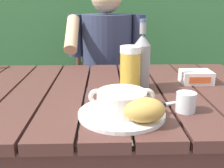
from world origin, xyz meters
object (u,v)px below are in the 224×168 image
at_px(person_eating, 107,64).
at_px(serving_plate, 122,113).
at_px(butter_tub, 196,77).
at_px(water_glass_small, 186,102).
at_px(beer_glass, 130,70).
at_px(chair_near_diner, 107,90).
at_px(soup_bowl, 122,101).
at_px(bread_roll, 145,110).
at_px(table_knife, 164,104).
at_px(beer_bottle, 142,60).

relative_size(person_eating, serving_plate, 4.66).
bearing_deg(butter_tub, water_glass_small, -113.92).
xyz_separation_m(person_eating, serving_plate, (0.04, -0.92, 0.05)).
bearing_deg(beer_glass, chair_near_diner, 94.96).
height_order(soup_bowl, butter_tub, soup_bowl).
bearing_deg(chair_near_diner, bread_roll, -85.57).
bearing_deg(water_glass_small, person_eating, 105.05).
relative_size(chair_near_diner, person_eating, 0.79).
bearing_deg(soup_bowl, water_glass_small, 7.16).
distance_m(chair_near_diner, bread_roll, 1.24).
height_order(serving_plate, soup_bowl, soup_bowl).
relative_size(soup_bowl, table_knife, 1.27).
relative_size(serving_plate, butter_tub, 2.09).
xyz_separation_m(soup_bowl, beer_glass, (0.05, 0.21, 0.04)).
bearing_deg(butter_tub, table_knife, -127.22).
bearing_deg(butter_tub, chair_near_diner, 115.39).
bearing_deg(person_eating, beer_glass, -83.46).
xyz_separation_m(serving_plate, beer_bottle, (0.10, 0.28, 0.11)).
relative_size(beer_bottle, butter_tub, 2.12).
height_order(chair_near_diner, bread_roll, chair_near_diner).
relative_size(person_eating, beer_bottle, 4.59).
xyz_separation_m(bread_roll, beer_bottle, (0.04, 0.35, 0.07)).
height_order(chair_near_diner, butter_tub, chair_near_diner).
bearing_deg(person_eating, chair_near_diner, 89.18).
height_order(serving_plate, water_glass_small, water_glass_small).
xyz_separation_m(person_eating, butter_tub, (0.38, -0.59, 0.07)).
height_order(chair_near_diner, beer_bottle, beer_bottle).
relative_size(serving_plate, soup_bowl, 1.33).
relative_size(beer_bottle, water_glass_small, 4.30).
bearing_deg(person_eating, bread_roll, -84.53).
xyz_separation_m(person_eating, water_glass_small, (0.24, -0.90, 0.08)).
distance_m(serving_plate, table_knife, 0.17).
height_order(person_eating, soup_bowl, person_eating).
relative_size(serving_plate, beer_glass, 1.50).
bearing_deg(soup_bowl, serving_plate, -82.87).
distance_m(person_eating, water_glass_small, 0.93).
relative_size(soup_bowl, water_glass_small, 3.18).
xyz_separation_m(person_eating, soup_bowl, (0.04, -0.92, 0.10)).
bearing_deg(soup_bowl, beer_bottle, 70.83).
relative_size(water_glass_small, butter_tub, 0.49).
xyz_separation_m(beer_glass, butter_tub, (0.29, 0.12, -0.06)).
bearing_deg(beer_bottle, water_glass_small, -67.39).
distance_m(soup_bowl, bread_roll, 0.09).
xyz_separation_m(person_eating, table_knife, (0.18, -0.85, 0.05)).
relative_size(serving_plate, bread_roll, 2.16).
bearing_deg(bread_roll, table_knife, 58.77).
bearing_deg(bread_roll, serving_plate, 130.60).
relative_size(water_glass_small, table_knife, 0.40).
bearing_deg(bread_roll, beer_bottle, 83.65).
height_order(beer_bottle, butter_tub, beer_bottle).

